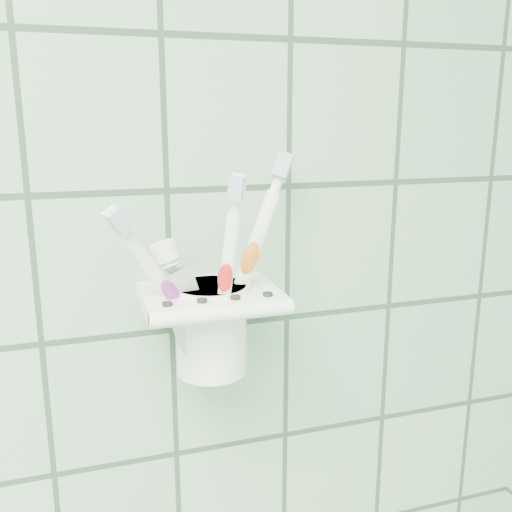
{
  "coord_description": "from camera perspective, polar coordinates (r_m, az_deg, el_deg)",
  "views": [
    {
      "loc": [
        0.55,
        0.64,
        1.47
      ],
      "look_at": [
        0.7,
        1.1,
        1.35
      ],
      "focal_mm": 40.0,
      "sensor_mm": 36.0,
      "label": 1
    }
  ],
  "objects": [
    {
      "name": "cup",
      "position": [
        0.56,
        -4.52,
        -6.87
      ],
      "size": [
        0.08,
        0.08,
        0.09
      ],
      "color": "white",
      "rests_on": "holder_bracket"
    },
    {
      "name": "toothbrush_blue",
      "position": [
        0.53,
        -4.67,
        -0.1
      ],
      "size": [
        0.09,
        0.05,
        0.22
      ],
      "rotation": [
        -0.33,
        0.29,
        -0.51
      ],
      "color": "white",
      "rests_on": "cup"
    },
    {
      "name": "toothbrush_pink",
      "position": [
        0.55,
        -4.07,
        -0.79
      ],
      "size": [
        0.1,
        0.05,
        0.19
      ],
      "rotation": [
        0.04,
        -0.59,
        0.36
      ],
      "color": "white",
      "rests_on": "cup"
    },
    {
      "name": "holder_bracket",
      "position": [
        0.55,
        -4.62,
        -4.24
      ],
      "size": [
        0.13,
        0.11,
        0.04
      ],
      "color": "white",
      "rests_on": "wall_back"
    },
    {
      "name": "toothpaste_tube",
      "position": [
        0.54,
        -5.06,
        -3.8
      ],
      "size": [
        0.06,
        0.03,
        0.14
      ],
      "rotation": [
        -0.11,
        -0.28,
        0.2
      ],
      "color": "silver",
      "rests_on": "cup"
    },
    {
      "name": "toothbrush_orange",
      "position": [
        0.53,
        -4.31,
        -1.7
      ],
      "size": [
        0.03,
        0.04,
        0.19
      ],
      "rotation": [
        0.09,
        0.15,
        -0.49
      ],
      "color": "white",
      "rests_on": "cup"
    }
  ]
}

